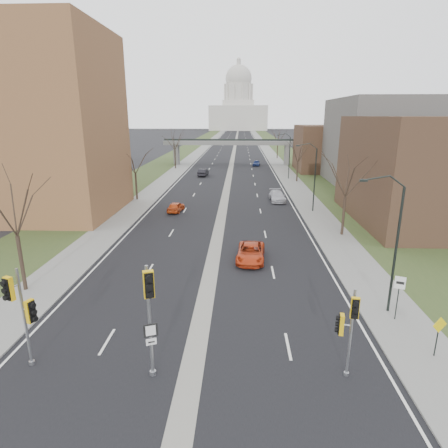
# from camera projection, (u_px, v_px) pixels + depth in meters

# --- Properties ---
(ground) EXTENTS (700.00, 700.00, 0.00)m
(ground) POSITION_uv_depth(u_px,v_px,m) (192.00, 368.00, 18.63)
(ground) COLOR black
(ground) RESTS_ON ground
(road_surface) EXTENTS (20.00, 600.00, 0.01)m
(road_surface) POSITION_uv_depth(u_px,v_px,m) (235.00, 144.00, 162.53)
(road_surface) COLOR black
(road_surface) RESTS_ON ground
(median_strip) EXTENTS (1.20, 600.00, 0.02)m
(median_strip) POSITION_uv_depth(u_px,v_px,m) (235.00, 144.00, 162.54)
(median_strip) COLOR gray
(median_strip) RESTS_ON ground
(sidewalk_right) EXTENTS (4.00, 600.00, 0.12)m
(sidewalk_right) POSITION_uv_depth(u_px,v_px,m) (263.00, 144.00, 162.02)
(sidewalk_right) COLOR gray
(sidewalk_right) RESTS_ON ground
(sidewalk_left) EXTENTS (4.00, 600.00, 0.12)m
(sidewalk_left) POSITION_uv_depth(u_px,v_px,m) (208.00, 144.00, 163.02)
(sidewalk_left) COLOR gray
(sidewalk_left) RESTS_ON ground
(grass_verge_right) EXTENTS (8.00, 600.00, 0.10)m
(grass_verge_right) POSITION_uv_depth(u_px,v_px,m) (277.00, 144.00, 161.77)
(grass_verge_right) COLOR #283C1B
(grass_verge_right) RESTS_ON ground
(grass_verge_left) EXTENTS (8.00, 600.00, 0.10)m
(grass_verge_left) POSITION_uv_depth(u_px,v_px,m) (194.00, 144.00, 163.27)
(grass_verge_left) COLOR #283C1B
(grass_verge_left) RESTS_ON ground
(apartment_building) EXTENTS (25.00, 16.00, 22.00)m
(apartment_building) POSITION_uv_depth(u_px,v_px,m) (8.00, 125.00, 45.43)
(apartment_building) COLOR brown
(apartment_building) RESTS_ON ground
(commercial_block_near) EXTENTS (16.00, 20.00, 12.00)m
(commercial_block_near) POSITION_uv_depth(u_px,v_px,m) (430.00, 171.00, 42.82)
(commercial_block_near) COLOR #4F3424
(commercial_block_near) RESTS_ON ground
(commercial_block_mid) EXTENTS (18.00, 22.00, 15.00)m
(commercial_block_mid) POSITION_uv_depth(u_px,v_px,m) (388.00, 143.00, 65.26)
(commercial_block_mid) COLOR #5F5B56
(commercial_block_mid) RESTS_ON ground
(commercial_block_far) EXTENTS (14.00, 14.00, 10.00)m
(commercial_block_far) POSITION_uv_depth(u_px,v_px,m) (329.00, 149.00, 83.47)
(commercial_block_far) COLOR #4F3424
(commercial_block_far) RESTS_ON ground
(pedestrian_bridge) EXTENTS (34.00, 3.00, 6.45)m
(pedestrian_bridge) POSITION_uv_depth(u_px,v_px,m) (231.00, 145.00, 94.03)
(pedestrian_bridge) COLOR slate
(pedestrian_bridge) RESTS_ON ground
(capitol) EXTENTS (48.00, 42.00, 55.75)m
(capitol) POSITION_uv_depth(u_px,v_px,m) (238.00, 108.00, 320.43)
(capitol) COLOR beige
(capitol) RESTS_ON ground
(streetlight_near) EXTENTS (2.61, 0.20, 8.70)m
(streetlight_near) POSITION_uv_depth(u_px,v_px,m) (388.00, 206.00, 21.99)
(streetlight_near) COLOR black
(streetlight_near) RESTS_ON sidewalk_right
(streetlight_mid) EXTENTS (2.61, 0.20, 8.70)m
(streetlight_mid) POSITION_uv_depth(u_px,v_px,m) (310.00, 158.00, 46.93)
(streetlight_mid) COLOR black
(streetlight_mid) RESTS_ON sidewalk_right
(streetlight_far) EXTENTS (2.61, 0.20, 8.70)m
(streetlight_far) POSITION_uv_depth(u_px,v_px,m) (286.00, 143.00, 71.88)
(streetlight_far) COLOR black
(streetlight_far) RESTS_ON sidewalk_right
(tree_left_a) EXTENTS (7.20, 7.20, 9.40)m
(tree_left_a) POSITION_uv_depth(u_px,v_px,m) (11.00, 200.00, 25.00)
(tree_left_a) COLOR #382B21
(tree_left_a) RESTS_ON sidewalk_left
(tree_left_b) EXTENTS (6.75, 6.75, 8.81)m
(tree_left_b) POSITION_uv_depth(u_px,v_px,m) (134.00, 158.00, 53.89)
(tree_left_b) COLOR #382B21
(tree_left_b) RESTS_ON sidewalk_left
(tree_left_c) EXTENTS (7.65, 7.65, 9.99)m
(tree_left_c) POSITION_uv_depth(u_px,v_px,m) (174.00, 138.00, 86.28)
(tree_left_c) COLOR #382B21
(tree_left_c) RESTS_ON sidewalk_left
(tree_right_a) EXTENTS (7.20, 7.20, 9.40)m
(tree_right_a) POSITION_uv_depth(u_px,v_px,m) (347.00, 172.00, 37.34)
(tree_right_a) COLOR #382B21
(tree_right_a) RESTS_ON sidewalk_right
(tree_right_b) EXTENTS (6.30, 6.30, 8.22)m
(tree_right_b) POSITION_uv_depth(u_px,v_px,m) (298.00, 151.00, 69.23)
(tree_right_b) COLOR #382B21
(tree_right_b) RESTS_ON sidewalk_right
(tree_right_c) EXTENTS (7.65, 7.65, 9.99)m
(tree_right_c) POSITION_uv_depth(u_px,v_px,m) (278.00, 134.00, 107.26)
(tree_right_c) COLOR #382B21
(tree_right_c) RESTS_ON sidewalk_right
(signal_pole_left) EXTENTS (1.19, 0.87, 5.23)m
(signal_pole_left) POSITION_uv_depth(u_px,v_px,m) (21.00, 306.00, 17.70)
(signal_pole_left) COLOR gray
(signal_pole_left) RESTS_ON ground
(signal_pole_median) EXTENTS (0.81, 0.95, 5.70)m
(signal_pole_median) POSITION_uv_depth(u_px,v_px,m) (149.00, 304.00, 16.74)
(signal_pole_median) COLOR gray
(signal_pole_median) RESTS_ON ground
(signal_pole_right) EXTENTS (0.78, 0.93, 4.58)m
(signal_pole_right) POSITION_uv_depth(u_px,v_px,m) (349.00, 322.00, 17.13)
(signal_pole_right) COLOR gray
(signal_pole_right) RESTS_ON ground
(speed_limit_sign) EXTENTS (0.58, 0.25, 2.82)m
(speed_limit_sign) POSITION_uv_depth(u_px,v_px,m) (399.00, 290.00, 22.33)
(speed_limit_sign) COLOR black
(speed_limit_sign) RESTS_ON sidewalk_right
(warning_sign) EXTENTS (0.84, 0.33, 2.25)m
(warning_sign) POSITION_uv_depth(u_px,v_px,m) (438.00, 331.00, 18.99)
(warning_sign) COLOR black
(warning_sign) RESTS_ON sidewalk_right
(car_left_near) EXTENTS (2.02, 4.01, 1.31)m
(car_left_near) POSITION_uv_depth(u_px,v_px,m) (176.00, 207.00, 48.72)
(car_left_near) COLOR #BF4315
(car_left_near) RESTS_ON ground
(car_left_far) EXTENTS (2.03, 4.62, 1.48)m
(car_left_far) POSITION_uv_depth(u_px,v_px,m) (203.00, 172.00, 77.43)
(car_left_far) COLOR black
(car_left_far) RESTS_ON ground
(car_right_near) EXTENTS (2.70, 5.22, 1.40)m
(car_right_near) POSITION_uv_depth(u_px,v_px,m) (251.00, 253.00, 32.31)
(car_right_near) COLOR #B83413
(car_right_near) RESTS_ON ground
(car_right_mid) EXTENTS (2.29, 5.20, 1.49)m
(car_right_mid) POSITION_uv_depth(u_px,v_px,m) (277.00, 196.00, 54.71)
(car_right_mid) COLOR #A8A8B0
(car_right_mid) RESTS_ON ground
(car_right_far) EXTENTS (2.10, 4.21, 1.38)m
(car_right_far) POSITION_uv_depth(u_px,v_px,m) (256.00, 163.00, 93.24)
(car_right_far) COLOR navy
(car_right_far) RESTS_ON ground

